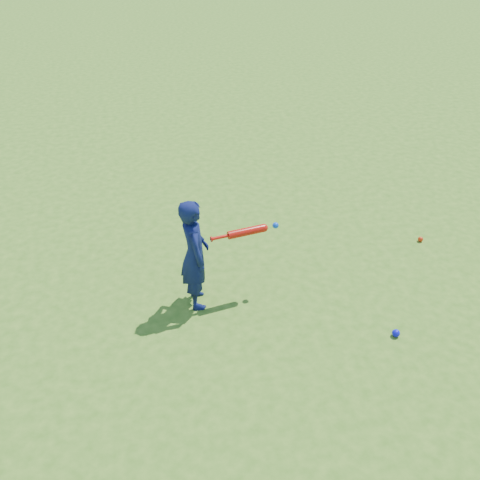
{
  "coord_description": "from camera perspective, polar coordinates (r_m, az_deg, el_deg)",
  "views": [
    {
      "loc": [
        0.29,
        -4.72,
        3.75
      ],
      "look_at": [
        1.19,
        -0.15,
        0.68
      ],
      "focal_mm": 40.0,
      "sensor_mm": 36.0,
      "label": 1
    }
  ],
  "objects": [
    {
      "name": "bat_swing",
      "position": [
        5.51,
        1.0,
        0.96
      ],
      "size": [
        0.75,
        0.19,
        0.09
      ],
      "rotation": [
        0.0,
        0.0,
        0.18
      ],
      "color": "red",
      "rests_on": "ground"
    },
    {
      "name": "ground_ball_red",
      "position": [
        7.14,
        18.69,
        0.08
      ],
      "size": [
        0.07,
        0.07,
        0.07
      ],
      "primitive_type": "sphere",
      "color": "red",
      "rests_on": "ground"
    },
    {
      "name": "ground",
      "position": [
        6.04,
        -11.5,
        -5.81
      ],
      "size": [
        80.0,
        80.0,
        0.0
      ],
      "primitive_type": "plane",
      "color": "#40751B",
      "rests_on": "ground"
    },
    {
      "name": "ground_ball_blue",
      "position": [
        5.63,
        16.3,
        -9.51
      ],
      "size": [
        0.08,
        0.08,
        0.08
      ],
      "primitive_type": "sphere",
      "color": "#0D0FE7",
      "rests_on": "ground"
    },
    {
      "name": "child",
      "position": [
        5.48,
        -4.87,
        -1.53
      ],
      "size": [
        0.32,
        0.47,
        1.25
      ],
      "primitive_type": "imported",
      "rotation": [
        0.0,
        0.0,
        1.61
      ],
      "color": "#0F1646",
      "rests_on": "ground"
    }
  ]
}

